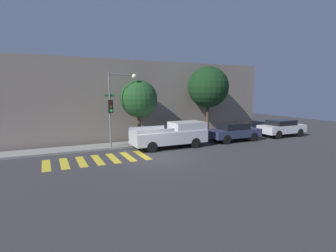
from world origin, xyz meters
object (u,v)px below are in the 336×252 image
Objects in this scene: traffic_light_pole at (116,100)px; sedan_near_corner at (234,131)px; pickup_truck at (172,135)px; tree_near_corner at (139,99)px; tree_midblock at (208,87)px; sedan_middle at (282,128)px.

sedan_near_corner is at bearing -7.66° from traffic_light_pole.
pickup_truck is at bearing -18.57° from traffic_light_pole.
sedan_near_corner is 8.22m from tree_near_corner.
pickup_truck is 3.76m from tree_near_corner.
tree_midblock is at bearing 120.78° from sedan_near_corner.
sedan_middle reaches higher than sedan_near_corner.
sedan_near_corner is 4.36m from tree_midblock.
tree_midblock is (-1.23, 2.07, 3.63)m from sedan_near_corner.
pickup_truck is at bearing -48.51° from tree_near_corner.
tree_midblock is at bearing 25.00° from pickup_truck.
pickup_truck is 11.11m from sedan_middle.
tree_near_corner reaches higher than sedan_near_corner.
traffic_light_pole reaches higher than sedan_near_corner.
tree_near_corner is (-1.83, 2.07, 2.55)m from pickup_truck.
traffic_light_pole reaches higher than pickup_truck.
traffic_light_pole is at bearing -174.46° from tree_midblock.
sedan_near_corner is at bearing -15.42° from tree_near_corner.
traffic_light_pole is at bearing 172.34° from sedan_near_corner.
sedan_near_corner is 5.45m from sedan_middle.
traffic_light_pole reaches higher than sedan_middle.
traffic_light_pole is 15.19m from sedan_middle.
pickup_truck is 5.66m from sedan_near_corner.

